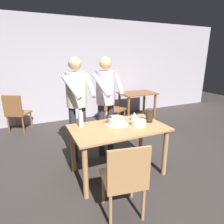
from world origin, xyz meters
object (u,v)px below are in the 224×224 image
person_standing_beside (77,99)px  background_chair_1 (112,107)px  cake_knife (111,117)px  person_cutting_cake (106,96)px  wine_glass_near (134,115)px  cake_on_platter (116,121)px  plate_stack (139,123)px  water_bottle (81,119)px  chair_near_side (125,178)px  background_table (137,98)px  main_dining_table (118,135)px  hurricane_lamp (149,115)px  background_chair_0 (17,112)px

person_standing_beside → background_chair_1: person_standing_beside is taller
cake_knife → person_cutting_cake: size_ratio=0.16×
wine_glass_near → person_cutting_cake: size_ratio=0.08×
cake_on_platter → plate_stack: bearing=-32.7°
water_bottle → person_standing_beside: 0.47m
wine_glass_near → background_chair_1: 1.92m
cake_on_platter → chair_near_side: (-0.32, -0.89, -0.31)m
plate_stack → person_standing_beside: 1.06m
wine_glass_near → background_table: 2.50m
person_standing_beside → cake_on_platter: bearing=-49.6°
background_table → chair_near_side: bearing=-123.5°
plate_stack → wine_glass_near: 0.21m
person_cutting_cake → background_chair_1: person_cutting_cake is taller
background_chair_1 → main_dining_table: bearing=-111.9°
main_dining_table → wine_glass_near: (0.34, 0.13, 0.23)m
water_bottle → chair_near_side: 1.08m
cake_knife → person_standing_beside: bearing=126.7°
water_bottle → person_standing_beside: (0.06, 0.42, 0.21)m
main_dining_table → person_standing_beside: size_ratio=0.79×
main_dining_table → background_table: main_dining_table is taller
hurricane_lamp → background_chair_1: 2.02m
hurricane_lamp → background_chair_0: 3.17m
main_dining_table → background_chair_0: 2.85m
cake_on_platter → cake_knife: (-0.07, 0.02, 0.06)m
water_bottle → cake_knife: bearing=-11.3°
hurricane_lamp → chair_near_side: (-0.83, -0.77, -0.37)m
chair_near_side → cake_on_platter: bearing=70.2°
plate_stack → main_dining_table: bearing=167.8°
main_dining_table → background_chair_1: 2.12m
hurricane_lamp → person_standing_beside: (-0.96, 0.65, 0.22)m
cake_knife → person_cutting_cake: 0.53m
water_bottle → background_table: water_bottle is taller
cake_on_platter → person_standing_beside: person_standing_beside is taller
cake_on_platter → chair_near_side: chair_near_side is taller
cake_knife → background_chair_1: size_ratio=0.30×
water_bottle → hurricane_lamp: bearing=-12.5°
plate_stack → person_standing_beside: bearing=135.9°
plate_stack → background_table: size_ratio=0.22×
cake_knife → person_standing_beside: size_ratio=0.16×
plate_stack → person_standing_beside: (-0.73, 0.71, 0.29)m
background_chair_0 → cake_knife: bearing=-59.5°
person_cutting_cake → chair_near_side: person_cutting_cake is taller
cake_knife → person_standing_beside: person_standing_beside is taller
plate_stack → background_chair_1: size_ratio=0.24×
cake_knife → cake_on_platter: bearing=-14.8°
background_table → main_dining_table: bearing=-127.1°
person_cutting_cake → wine_glass_near: bearing=-59.7°
background_table → cake_on_platter: bearing=-128.3°
water_bottle → background_chair_0: (-0.94, 2.24, -0.37)m
main_dining_table → wine_glass_near: size_ratio=9.49×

